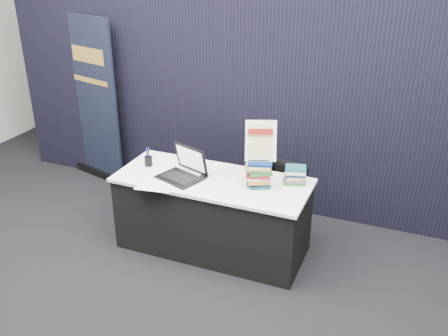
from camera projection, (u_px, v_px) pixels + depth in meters
floor at (188, 279)px, 4.45m from camera, size 8.00×8.00×0.00m
wall_back at (309, 16)px, 7.07m from camera, size 8.00×0.02×3.50m
drape_partition at (251, 100)px, 5.29m from camera, size 6.00×0.08×2.40m
display_table at (213, 214)px, 4.75m from camera, size 1.80×0.75×0.75m
laptop at (181, 170)px, 4.61m from camera, size 0.45×0.42×0.29m
mouse at (204, 176)px, 4.61m from camera, size 0.08×0.12×0.04m
brochure_left at (160, 173)px, 4.72m from camera, size 0.26×0.19×0.00m
brochure_mid at (156, 185)px, 4.47m from camera, size 0.37×0.29×0.00m
brochure_right at (153, 182)px, 4.53m from camera, size 0.33×0.27×0.00m
pen_cup at (148, 161)px, 4.84m from camera, size 0.09×0.09×0.10m
book_stack_tall at (259, 174)px, 4.41m from camera, size 0.24×0.22×0.24m
book_stack_short at (295, 175)px, 4.49m from camera, size 0.22×0.19×0.16m
info_sign at (261, 141)px, 4.31m from camera, size 0.29×0.19×0.37m
pullup_banner at (95, 110)px, 6.01m from camera, size 0.84×0.32×1.99m
stacking_chair at (284, 202)px, 4.81m from camera, size 0.43×0.44×0.82m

